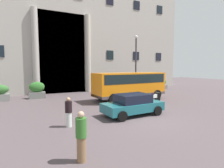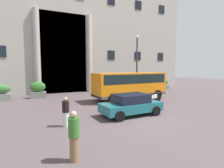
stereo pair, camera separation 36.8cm
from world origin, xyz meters
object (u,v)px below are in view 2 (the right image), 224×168
Objects in this scene: hedge_planter_entrance_left at (38,90)px; hedge_planter_east at (164,84)px; orange_minibus at (130,83)px; parked_sedan_far at (131,104)px; bus_stop_sign at (158,81)px; pedestrian_man_red_shirt at (74,136)px; motorcycle_far_end at (152,98)px; hedge_planter_west at (0,93)px; pedestrian_woman_with_bag at (66,112)px; lamppost_plaza_centre at (137,59)px; hedge_planter_entrance_right at (105,87)px.

hedge_planter_entrance_left reaches higher than hedge_planter_east.
orange_minibus is 1.80× the size of parked_sedan_far.
bus_stop_sign is at bearing 37.81° from parked_sedan_far.
parked_sedan_far is at bearing -129.72° from pedestrian_man_red_shirt.
hedge_planter_entrance_left is at bearing -79.25° from pedestrian_man_red_shirt.
pedestrian_man_red_shirt is at bearing -88.83° from hedge_planter_entrance_left.
orange_minibus is 3.76× the size of motorcycle_far_end.
hedge_planter_east is (8.99, 5.24, -0.84)m from orange_minibus.
hedge_planter_west is 3.29m from hedge_planter_entrance_left.
bus_stop_sign is at bearing 15.24° from orange_minibus.
pedestrian_woman_with_bag is 0.23× the size of lamppost_plaza_centre.
orange_minibus is 10.44m from hedge_planter_east.
parked_sedan_far is 4.28m from pedestrian_woman_with_bag.
bus_stop_sign is 1.34× the size of hedge_planter_entrance_right.
hedge_planter_east is at bearing 38.18° from parked_sedan_far.
orange_minibus is 4.03× the size of hedge_planter_entrance_right.
orange_minibus is 8.97m from pedestrian_woman_with_bag.
parked_sedan_far is (-7.70, -6.46, -0.80)m from bus_stop_sign.
hedge_planter_entrance_right is 0.26× the size of lamppost_plaza_centre.
motorcycle_far_end is 10.83m from pedestrian_man_red_shirt.
orange_minibus reaches higher than hedge_planter_west.
parked_sedan_far is (5.01, -9.71, -0.10)m from hedge_planter_entrance_left.
bus_stop_sign is at bearing -138.99° from hedge_planter_east.
pedestrian_woman_with_bag is at bearing -150.13° from bus_stop_sign.
lamppost_plaza_centre reaches higher than hedge_planter_entrance_right.
lamppost_plaza_centre is at bearing -7.56° from hedge_planter_entrance_left.
motorcycle_far_end is (12.11, -7.04, -0.29)m from hedge_planter_west.
motorcycle_far_end is at bearing 31.90° from parked_sedan_far.
pedestrian_woman_with_bag is (-7.19, -5.30, -0.79)m from orange_minibus.
hedge_planter_entrance_right is 12.63m from pedestrian_woman_with_bag.
parked_sedan_far is at bearing 7.35° from pedestrian_woman_with_bag.
parked_sedan_far is (-2.93, -4.89, -0.86)m from orange_minibus.
parked_sedan_far is at bearing -139.99° from bus_stop_sign.
pedestrian_man_red_shirt reaches higher than hedge_planter_entrance_right.
hedge_planter_west is at bearing -65.82° from pedestrian_man_red_shirt.
bus_stop_sign reaches higher than motorcycle_far_end.
hedge_planter_entrance_left is at bearing -178.59° from hedge_planter_east.
parked_sedan_far is (8.29, -9.62, -0.04)m from hedge_planter_west.
hedge_planter_east is 19.31m from pedestrian_woman_with_bag.
parked_sedan_far is 10.72m from lamppost_plaza_centre.
hedge_planter_west is at bearing -177.06° from hedge_planter_entrance_right.
hedge_planter_east is (4.22, 3.67, -0.77)m from bus_stop_sign.
hedge_planter_entrance_left is 0.41× the size of parked_sedan_far.
hedge_planter_entrance_right is (-0.30, 5.29, -0.84)m from orange_minibus.
hedge_planter_west is 0.45× the size of parked_sedan_far.
orange_minibus reaches higher than hedge_planter_entrance_left.
parked_sedan_far is 6.24m from pedestrian_man_red_shirt.
hedge_planter_entrance_left reaches higher than hedge_planter_west.
lamppost_plaza_centre is at bearing 60.61° from motorcycle_far_end.
hedge_planter_entrance_right is at bearing 90.02° from motorcycle_far_end.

